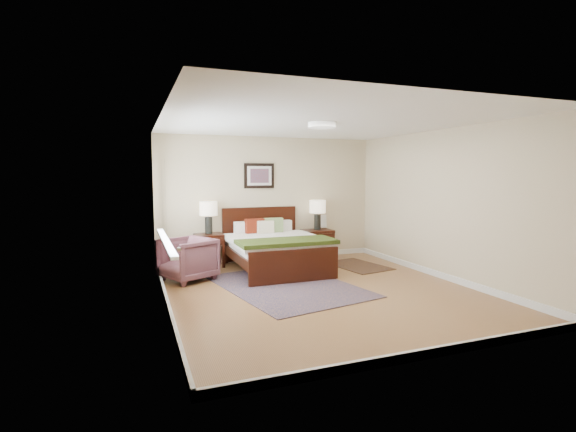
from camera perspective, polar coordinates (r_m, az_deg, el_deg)
The scene contains 18 objects.
floor at distance 6.41m, azimuth 4.48°, elevation -10.12°, with size 5.00×5.00×0.00m, color brown.
back_wall at distance 8.51m, azimuth -2.60°, elevation 2.35°, with size 4.50×0.04×2.50m, color #C3B48D.
front_wall at distance 4.07m, azimuth 19.68°, elevation -1.57°, with size 4.50×0.04×2.50m, color #C3B48D.
left_wall at distance 5.61m, azimuth -16.71°, elevation 0.42°, with size 0.04×5.00×2.50m, color #C3B48D.
right_wall at distance 7.42m, azimuth 20.51°, elevation 1.51°, with size 0.04×5.00×2.50m, color #C3B48D.
ceiling at distance 6.21m, azimuth 4.66°, elevation 12.67°, with size 4.50×5.00×0.02m, color white.
window at distance 6.31m, azimuth -16.69°, elevation 2.12°, with size 0.11×2.72×1.32m.
door at distance 3.91m, azimuth -14.58°, elevation -4.36°, with size 0.06×1.00×2.18m.
ceil_fixture at distance 6.21m, azimuth 4.66°, elevation 12.35°, with size 0.44×0.44×0.08m.
bed at distance 7.60m, azimuth -1.85°, elevation -3.77°, with size 1.65×1.99×1.07m.
wall_art at distance 8.40m, azimuth -3.96°, elevation 5.51°, with size 0.62×0.05×0.50m.
nightstand_left at distance 8.04m, azimuth -10.74°, elevation -3.32°, with size 0.52×0.47×0.62m.
nightstand_right at distance 8.73m, azimuth 4.07°, elevation -3.36°, with size 0.60×0.45×0.60m.
lamp_left at distance 7.99m, azimuth -10.84°, elevation 0.61°, with size 0.33×0.33×0.61m.
lamp_right at distance 8.67m, azimuth 4.06°, elevation 0.92°, with size 0.33×0.33×0.61m.
armchair at distance 7.10m, azimuth -13.60°, elevation -5.76°, with size 0.75×0.78×0.71m, color brown.
rug_persian at distance 6.63m, azimuth -0.19°, elevation -9.50°, with size 1.80×2.55×0.01m, color #0B1238.
rug_navy at distance 8.15m, azimuth 9.48°, elevation -6.71°, with size 0.82×1.22×0.01m, color black.
Camera 1 is at (-2.62, -5.58, 1.74)m, focal length 26.00 mm.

